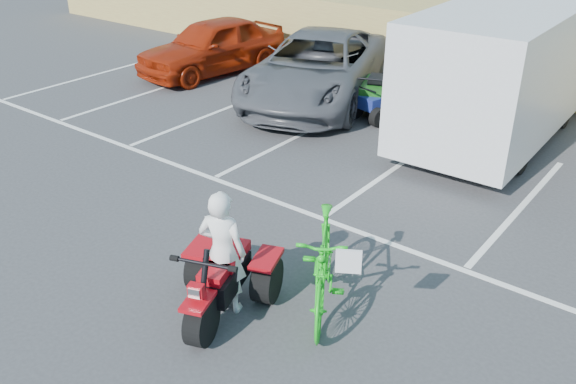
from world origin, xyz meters
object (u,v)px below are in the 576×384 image
Objects in this scene: rider at (223,252)px; grey_pickup at (317,68)px; cargo_trailer at (504,69)px; quad_atv_green at (375,113)px; red_car at (213,46)px; red_trike_atv at (222,313)px; quad_atv_blue at (379,118)px; green_dirt_bike at (323,264)px.

rider is 0.29× the size of grey_pickup.
cargo_trailer is 3.50m from quad_atv_green.
cargo_trailer reaches higher than quad_atv_green.
rider is at bearing -95.05° from cargo_trailer.
cargo_trailer is (9.03, 0.05, 0.81)m from red_car.
quad_atv_green is (1.82, 0.07, -0.90)m from grey_pickup.
red_car is (-8.42, 8.56, -0.08)m from rider.
rider is at bearing -81.05° from grey_pickup.
cargo_trailer is (0.57, 8.75, 1.65)m from red_trike_atv.
grey_pickup reaches higher than red_car.
quad_atv_green is (-3.08, -0.23, -1.65)m from cargo_trailer.
quad_atv_blue is 0.81× the size of quad_atv_green.
quad_atv_green is at bearing 84.60° from green_dirt_bike.
rider is 9.36m from grey_pickup.
grey_pickup is at bearing -177.52° from cargo_trailer.
green_dirt_bike is at bearing -72.61° from grey_pickup.
red_trike_atv is 0.93m from rider.
red_car reaches higher than quad_atv_blue.
quad_atv_blue is (-2.78, -0.53, -1.65)m from cargo_trailer.
quad_atv_blue is 0.42m from quad_atv_green.
red_trike_atv is 9.55m from grey_pickup.
green_dirt_bike reaches higher than quad_atv_blue.
red_car reaches higher than quad_atv_green.
quad_atv_blue is at bearing -66.40° from quad_atv_green.
green_dirt_bike is (1.02, 1.01, 0.70)m from red_trike_atv.
red_car is 9.07m from cargo_trailer.
green_dirt_bike is at bearing -87.62° from cargo_trailer.
cargo_trailer is (0.62, 8.61, 0.73)m from rider.
quad_atv_green is (-2.46, 8.39, -0.92)m from rider.
green_dirt_bike is 7.82m from cargo_trailer.
grey_pickup is 1.31× the size of red_car.
quad_atv_blue is (-2.17, 8.08, -0.92)m from rider.
red_car is at bearing -65.45° from rider.
red_car is (-8.47, 8.70, 0.84)m from red_trike_atv.
quad_atv_green is (5.95, -0.17, -0.84)m from red_car.
red_car is at bearing 157.83° from quad_atv_green.
grey_pickup is 4.14m from red_car.
red_trike_atv is 1.59m from green_dirt_bike.
grey_pickup is 2.03m from quad_atv_green.
quad_atv_green is (-2.51, 8.53, 0.00)m from red_trike_atv.
quad_atv_blue is (6.25, -0.48, -0.84)m from red_car.
red_car reaches higher than green_dirt_bike.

